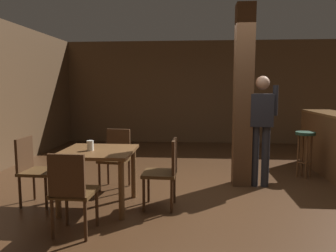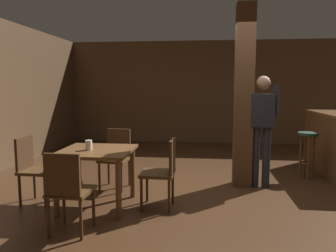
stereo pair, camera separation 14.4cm
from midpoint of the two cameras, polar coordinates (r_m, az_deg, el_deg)
ground_plane at (r=4.92m, az=8.30°, el=-11.66°), size 10.80×10.80×0.00m
wall_back at (r=9.16m, az=6.65°, el=5.86°), size 8.00×0.10×2.80m
pillar at (r=5.21m, az=12.18°, el=4.98°), size 0.28×0.28×2.80m
dining_table at (r=4.34m, az=-12.99°, el=-5.79°), size 0.91×0.91×0.75m
chair_south at (r=3.60m, az=-17.54°, el=-10.47°), size 0.43×0.43×0.89m
chair_west at (r=4.70m, az=-23.23°, el=-6.63°), size 0.43×0.43×0.89m
chair_east at (r=4.22m, az=-1.44°, el=-7.56°), size 0.43×0.43×0.89m
chair_north at (r=5.14m, az=-9.83°, el=-5.03°), size 0.47×0.47×0.89m
napkin_cup at (r=4.29m, az=-14.33°, el=-3.32°), size 0.09×0.09×0.13m
standing_person at (r=5.22m, az=15.18°, el=0.52°), size 0.47×0.23×1.72m
bar_counter at (r=6.52m, az=25.73°, el=-2.67°), size 0.56×2.03×1.09m
bar_stool_near at (r=6.04m, az=22.12°, el=-2.91°), size 0.33×0.33×0.79m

